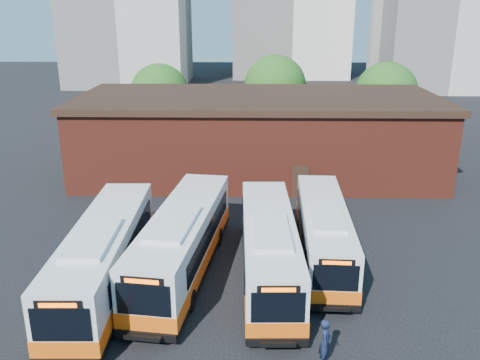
{
  "coord_description": "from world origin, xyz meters",
  "views": [
    {
      "loc": [
        -0.56,
        -20.31,
        13.0
      ],
      "look_at": [
        -1.17,
        7.81,
        3.43
      ],
      "focal_mm": 38.0,
      "sensor_mm": 36.0,
      "label": 1
    }
  ],
  "objects_px": {
    "transit_worker": "(326,342)",
    "bus_mideast": "(269,251)",
    "bus_midwest": "(183,244)",
    "bus_east": "(323,234)",
    "bus_west": "(105,259)"
  },
  "relations": [
    {
      "from": "bus_midwest",
      "to": "bus_east",
      "type": "relative_size",
      "value": 1.12
    },
    {
      "from": "bus_midwest",
      "to": "transit_worker",
      "type": "height_order",
      "value": "bus_midwest"
    },
    {
      "from": "transit_worker",
      "to": "bus_east",
      "type": "bearing_deg",
      "value": 5.5
    },
    {
      "from": "transit_worker",
      "to": "bus_mideast",
      "type": "bearing_deg",
      "value": 29.14
    },
    {
      "from": "bus_midwest",
      "to": "bus_east",
      "type": "bearing_deg",
      "value": 19.77
    },
    {
      "from": "bus_midwest",
      "to": "bus_mideast",
      "type": "relative_size",
      "value": 1.06
    },
    {
      "from": "bus_east",
      "to": "bus_mideast",
      "type": "bearing_deg",
      "value": -141.75
    },
    {
      "from": "bus_west",
      "to": "bus_east",
      "type": "bearing_deg",
      "value": 15.78
    },
    {
      "from": "bus_west",
      "to": "bus_east",
      "type": "relative_size",
      "value": 1.11
    },
    {
      "from": "bus_mideast",
      "to": "bus_east",
      "type": "height_order",
      "value": "bus_mideast"
    },
    {
      "from": "bus_west",
      "to": "bus_east",
      "type": "xyz_separation_m",
      "value": [
        10.95,
        3.34,
        -0.16
      ]
    },
    {
      "from": "bus_mideast",
      "to": "transit_worker",
      "type": "relative_size",
      "value": 6.41
    },
    {
      "from": "bus_west",
      "to": "transit_worker",
      "type": "relative_size",
      "value": 6.71
    },
    {
      "from": "bus_west",
      "to": "bus_midwest",
      "type": "distance_m",
      "value": 3.93
    },
    {
      "from": "bus_midwest",
      "to": "bus_mideast",
      "type": "height_order",
      "value": "bus_midwest"
    }
  ]
}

